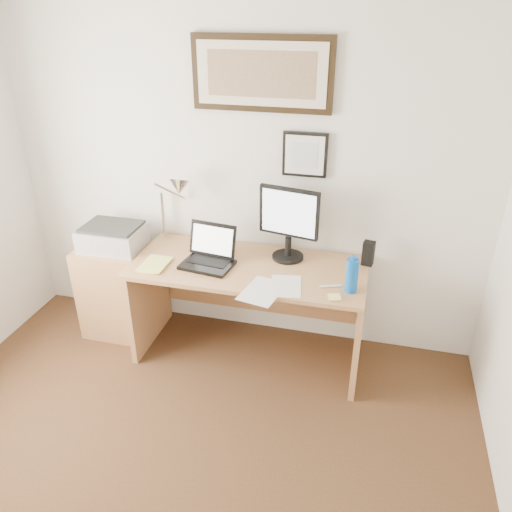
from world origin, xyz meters
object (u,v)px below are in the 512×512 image
(desk, at_px, (252,289))
(lcd_monitor, at_px, (289,220))
(side_cabinet, at_px, (118,290))
(water_bottle, at_px, (352,276))
(laptop, at_px, (209,256))
(printer, at_px, (113,237))
(book, at_px, (143,263))

(desk, distance_m, lcd_monitor, 0.58)
(side_cabinet, height_order, water_bottle, water_bottle)
(laptop, bearing_deg, side_cabinet, 174.30)
(laptop, relative_size, printer, 0.84)
(water_bottle, distance_m, book, 1.41)
(water_bottle, xyz_separation_m, desk, (-0.70, 0.25, -0.35))
(laptop, xyz_separation_m, lcd_monitor, (0.51, 0.20, 0.23))
(side_cabinet, height_order, desk, desk)
(water_bottle, xyz_separation_m, printer, (-1.75, 0.23, -0.04))
(lcd_monitor, height_order, printer, lcd_monitor)
(water_bottle, distance_m, desk, 0.82)
(water_bottle, xyz_separation_m, laptop, (-0.97, 0.13, -0.05))
(desk, height_order, printer, printer)
(desk, bearing_deg, lcd_monitor, 19.44)
(book, height_order, laptop, laptop)
(side_cabinet, relative_size, laptop, 1.98)
(desk, xyz_separation_m, lcd_monitor, (0.24, 0.08, 0.53))
(lcd_monitor, bearing_deg, laptop, -158.74)
(book, relative_size, laptop, 0.64)
(water_bottle, height_order, book, water_bottle)
(lcd_monitor, bearing_deg, side_cabinet, -174.81)
(water_bottle, relative_size, laptop, 0.61)
(book, relative_size, desk, 0.15)
(water_bottle, relative_size, lcd_monitor, 0.43)
(water_bottle, bearing_deg, laptop, 172.11)
(desk, bearing_deg, printer, -178.90)
(book, bearing_deg, printer, 147.06)
(book, bearing_deg, laptop, 16.05)
(desk, xyz_separation_m, printer, (-1.05, -0.02, 0.30))
(book, bearing_deg, lcd_monitor, 18.89)
(side_cabinet, distance_m, printer, 0.45)
(lcd_monitor, relative_size, printer, 1.18)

